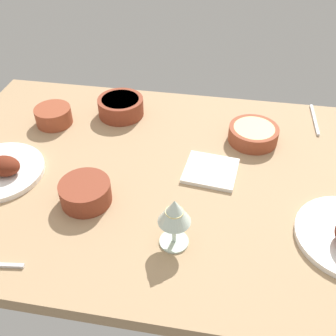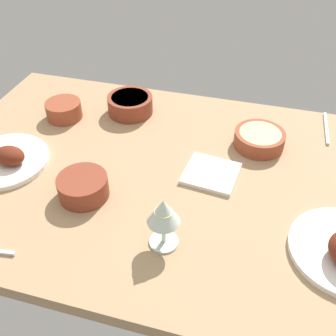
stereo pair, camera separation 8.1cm
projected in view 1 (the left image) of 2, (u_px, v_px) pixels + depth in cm
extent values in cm
cube|color=tan|center=(168.00, 178.00, 112.08)|extent=(140.00, 90.00, 4.00)
ellipsoid|color=#602314|center=(4.00, 166.00, 107.00)|extent=(8.92, 6.73, 5.29)
cylinder|color=brown|center=(85.00, 193.00, 100.57)|extent=(13.38, 13.38, 5.94)
cylinder|color=#D6BC70|center=(84.00, 186.00, 98.96)|extent=(10.97, 10.97, 1.00)
cylinder|color=brown|center=(54.00, 116.00, 128.23)|extent=(11.87, 11.87, 5.74)
cylinder|color=white|center=(52.00, 110.00, 126.69)|extent=(9.73, 9.73, 1.00)
cylinder|color=brown|center=(253.00, 134.00, 121.11)|extent=(15.42, 15.42, 4.91)
cylinder|color=#DBCC7A|center=(254.00, 129.00, 119.84)|extent=(12.65, 12.65, 1.00)
cylinder|color=brown|center=(121.00, 107.00, 132.12)|extent=(15.41, 15.41, 6.16)
cylinder|color=#9E3314|center=(120.00, 100.00, 130.43)|extent=(12.64, 12.64, 1.00)
cylinder|color=silver|center=(174.00, 241.00, 91.90)|extent=(7.00, 7.00, 0.50)
cylinder|color=silver|center=(174.00, 231.00, 89.45)|extent=(1.00, 1.00, 7.00)
cone|color=silver|center=(174.00, 211.00, 85.04)|extent=(7.60, 7.60, 6.50)
cylinder|color=beige|center=(174.00, 216.00, 85.99)|extent=(4.18, 4.18, 2.80)
cube|color=white|center=(211.00, 171.00, 110.74)|extent=(16.06, 15.32, 1.20)
cube|color=silver|center=(314.00, 120.00, 131.00)|extent=(1.29, 18.27, 0.80)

